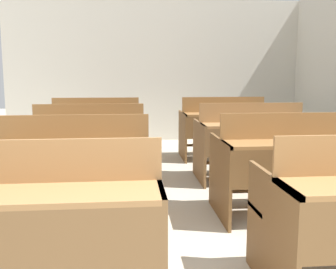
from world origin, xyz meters
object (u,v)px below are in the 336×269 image
object	(u,v)px
bench_second_left	(75,168)
bench_back_right	(223,127)
bench_third_left	(90,143)
bench_third_right	(251,140)
bench_back_left	(96,128)
bench_second_right	(289,163)
bench_front_left	(44,224)
wastepaper_bin	(308,139)

from	to	relation	value
bench_second_left	bench_back_right	xyz separation A→B (m)	(1.95, 2.60, 0.00)
bench_second_left	bench_third_left	xyz separation A→B (m)	(0.00, 1.30, 0.00)
bench_third_right	bench_back_right	distance (m)	1.33
bench_back_left	bench_back_right	world-z (taller)	same
bench_second_left	bench_back_right	world-z (taller)	same
bench_back_left	bench_third_right	bearing A→B (deg)	-33.62
bench_second_right	bench_front_left	bearing A→B (deg)	-146.05
bench_second_left	bench_second_right	bearing A→B (deg)	-0.23
bench_front_left	bench_back_right	distance (m)	4.37
bench_front_left	bench_third_right	bearing A→B (deg)	52.62
bench_second_right	bench_back_left	size ratio (longest dim) A/B	1.00
bench_second_left	bench_back_right	bearing A→B (deg)	53.10
bench_front_left	bench_third_left	world-z (taller)	same
bench_second_right	bench_third_right	distance (m)	1.28
bench_front_left	bench_back_left	bearing A→B (deg)	90.45
bench_third_right	bench_back_right	size ratio (longest dim) A/B	1.00
bench_second_right	wastepaper_bin	size ratio (longest dim) A/B	3.76
bench_second_right	bench_back_left	distance (m)	3.27
wastepaper_bin	bench_back_right	bearing A→B (deg)	-159.13
bench_third_right	bench_back_right	xyz separation A→B (m)	(-0.03, 1.33, 0.00)
bench_back_left	bench_back_right	bearing A→B (deg)	-0.19
bench_front_left	bench_second_right	xyz separation A→B (m)	(1.94, 1.30, 0.00)
bench_second_right	bench_back_right	xyz separation A→B (m)	(0.01, 2.61, 0.00)
wastepaper_bin	bench_third_left	bearing A→B (deg)	-151.92
bench_third_left	wastepaper_bin	distance (m)	4.17
wastepaper_bin	bench_back_left	bearing A→B (deg)	-170.06
bench_second_left	bench_third_left	world-z (taller)	same
bench_third_right	bench_back_left	world-z (taller)	same
bench_second_right	bench_third_right	world-z (taller)	same
bench_second_left	bench_back_left	size ratio (longest dim) A/B	1.00
bench_back_left	bench_second_left	bearing A→B (deg)	-89.49
bench_back_right	wastepaper_bin	world-z (taller)	bench_back_right
bench_back_right	bench_front_left	bearing A→B (deg)	-116.43
bench_back_left	wastepaper_bin	size ratio (longest dim) A/B	3.76
bench_front_left	bench_second_left	xyz separation A→B (m)	(-0.01, 1.31, 0.00)
bench_second_right	wastepaper_bin	xyz separation A→B (m)	(1.72, 3.26, -0.33)
bench_second_left	bench_third_right	size ratio (longest dim) A/B	1.00
bench_back_right	wastepaper_bin	bearing A→B (deg)	20.87
bench_front_left	bench_third_right	world-z (taller)	same
bench_third_left	bench_front_left	bearing A→B (deg)	-89.90
bench_front_left	wastepaper_bin	bearing A→B (deg)	51.29
bench_third_right	wastepaper_bin	xyz separation A→B (m)	(1.69, 1.98, -0.33)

